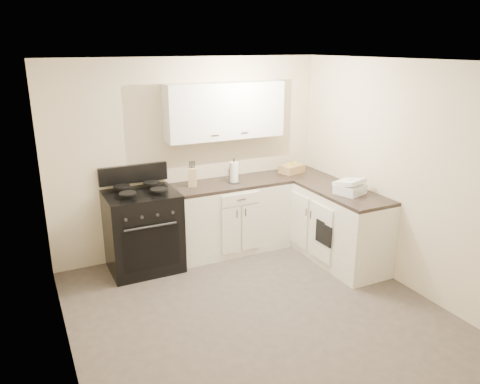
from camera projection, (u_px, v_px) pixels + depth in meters
name	position (u px, v px, depth m)	size (l,w,h in m)	color
floor	(255.00, 310.00, 4.85)	(3.60, 3.60, 0.00)	#473F38
ceiling	(257.00, 61.00, 4.10)	(3.60, 3.60, 0.00)	white
wall_back	(190.00, 157.00, 6.02)	(3.60, 3.60, 0.00)	beige
wall_right	(398.00, 174.00, 5.23)	(3.60, 3.60, 0.00)	beige
wall_left	(56.00, 227.00, 3.72)	(3.60, 3.60, 0.00)	beige
wall_front	(390.00, 276.00, 2.93)	(3.60, 3.60, 0.00)	beige
base_cabinets_back	(231.00, 218.00, 6.18)	(1.55, 0.60, 0.90)	white
base_cabinets_right	(327.00, 221.00, 6.07)	(0.60, 1.90, 0.90)	white
countertop_back	(230.00, 184.00, 6.04)	(1.55, 0.60, 0.04)	black
countertop_right	(329.00, 186.00, 5.93)	(0.60, 1.90, 0.04)	black
upper_cabinets	(225.00, 111.00, 5.89)	(1.55, 0.30, 0.70)	white
stove	(143.00, 233.00, 5.66)	(0.84, 0.72, 1.02)	black
knife_block	(193.00, 177.00, 5.83)	(0.11, 0.10, 0.23)	#D7BE84
paper_towel	(234.00, 172.00, 5.99)	(0.11, 0.11, 0.27)	white
soap_bottle	(234.00, 175.00, 6.01)	(0.06, 0.06, 0.18)	#44B265
picture_frame	(234.00, 171.00, 6.31)	(0.11, 0.02, 0.14)	black
wicker_basket	(292.00, 169.00, 6.47)	(0.33, 0.22, 0.11)	tan
countertop_grill	(350.00, 189.00, 5.56)	(0.30, 0.28, 0.11)	white
glass_jar	(353.00, 187.00, 5.52)	(0.10, 0.10, 0.17)	silver
oven_mitt_near	(327.00, 236.00, 5.54)	(0.02, 0.15, 0.26)	black
oven_mitt_far	(320.00, 231.00, 5.66)	(0.02, 0.16, 0.28)	black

